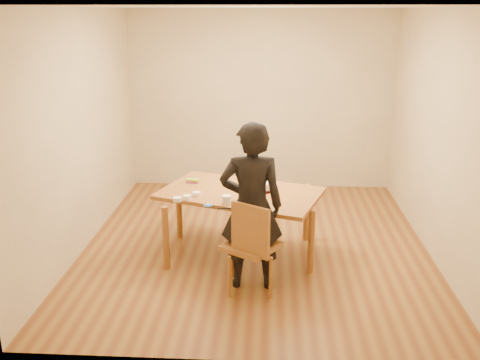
# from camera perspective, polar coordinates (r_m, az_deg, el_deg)

# --- Properties ---
(room_shell) EXTENTS (4.00, 4.50, 2.70)m
(room_shell) POSITION_cam_1_polar(r_m,az_deg,el_deg) (6.34, 1.86, 5.69)
(room_shell) COLOR brown
(room_shell) RESTS_ON ground
(dining_table) EXTENTS (1.94, 1.51, 0.04)m
(dining_table) POSITION_cam_1_polar(r_m,az_deg,el_deg) (5.92, 0.03, -1.42)
(dining_table) COLOR brown
(dining_table) RESTS_ON floor
(dining_chair) EXTENTS (0.65, 0.65, 0.04)m
(dining_chair) POSITION_cam_1_polar(r_m,az_deg,el_deg) (5.30, 1.17, -7.06)
(dining_chair) COLOR brown
(dining_chair) RESTS_ON floor
(cake_plate) EXTENTS (0.26, 0.26, 0.02)m
(cake_plate) POSITION_cam_1_polar(r_m,az_deg,el_deg) (5.96, 2.47, -1.00)
(cake_plate) COLOR #A80B18
(cake_plate) RESTS_ON dining_table
(cake) EXTENTS (0.20, 0.20, 0.07)m
(cake) POSITION_cam_1_polar(r_m,az_deg,el_deg) (5.94, 2.47, -0.61)
(cake) COLOR white
(cake) RESTS_ON cake_plate
(frosting_dome) EXTENTS (0.20, 0.20, 0.03)m
(frosting_dome) POSITION_cam_1_polar(r_m,az_deg,el_deg) (5.93, 2.48, -0.19)
(frosting_dome) COLOR white
(frosting_dome) RESTS_ON cake
(frosting_tub) EXTENTS (0.10, 0.10, 0.09)m
(frosting_tub) POSITION_cam_1_polar(r_m,az_deg,el_deg) (5.54, -1.45, -2.09)
(frosting_tub) COLOR white
(frosting_tub) RESTS_ON dining_table
(frosting_lid) EXTENTS (0.09, 0.09, 0.01)m
(frosting_lid) POSITION_cam_1_polar(r_m,az_deg,el_deg) (5.50, -3.44, -2.70)
(frosting_lid) COLOR #1B52B4
(frosting_lid) RESTS_ON dining_table
(frosting_dollop) EXTENTS (0.04, 0.04, 0.02)m
(frosting_dollop) POSITION_cam_1_polar(r_m,az_deg,el_deg) (5.49, -3.44, -2.58)
(frosting_dollop) COLOR white
(frosting_dollop) RESTS_ON frosting_lid
(ramekin_green) EXTENTS (0.09, 0.09, 0.04)m
(ramekin_green) POSITION_cam_1_polar(r_m,az_deg,el_deg) (5.64, -6.70, -2.06)
(ramekin_green) COLOR white
(ramekin_green) RESTS_ON dining_table
(ramekin_yellow) EXTENTS (0.09, 0.09, 0.04)m
(ramekin_yellow) POSITION_cam_1_polar(r_m,az_deg,el_deg) (5.78, -4.65, -1.50)
(ramekin_yellow) COLOR white
(ramekin_yellow) RESTS_ON dining_table
(ramekin_multi) EXTENTS (0.09, 0.09, 0.04)m
(ramekin_multi) POSITION_cam_1_polar(r_m,az_deg,el_deg) (5.70, -5.66, -1.83)
(ramekin_multi) COLOR white
(ramekin_multi) RESTS_ON dining_table
(candy_box_pink) EXTENTS (0.13, 0.07, 0.02)m
(candy_box_pink) POSITION_cam_1_polar(r_m,az_deg,el_deg) (6.23, -5.03, -0.20)
(candy_box_pink) COLOR #CB2F7A
(candy_box_pink) RESTS_ON dining_table
(candy_box_green) EXTENTS (0.15, 0.10, 0.02)m
(candy_box_green) POSITION_cam_1_polar(r_m,az_deg,el_deg) (6.23, -5.07, -0.01)
(candy_box_green) COLOR #1D9E1D
(candy_box_green) RESTS_ON candy_box_pink
(spatula) EXTENTS (0.17, 0.04, 0.01)m
(spatula) POSITION_cam_1_polar(r_m,az_deg,el_deg) (5.41, -1.57, -3.04)
(spatula) COLOR black
(spatula) RESTS_ON dining_table
(person) EXTENTS (0.64, 0.44, 1.70)m
(person) POSITION_cam_1_polar(r_m,az_deg,el_deg) (5.19, 1.22, -2.86)
(person) COLOR black
(person) RESTS_ON floor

